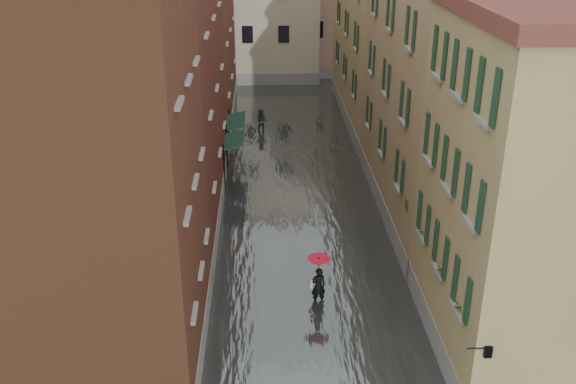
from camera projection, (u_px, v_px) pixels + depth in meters
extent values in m
plane|color=#5E5E60|center=(314.00, 317.00, 24.44)|extent=(120.00, 120.00, 0.00)
cube|color=#454C4D|center=(296.00, 180.00, 36.24)|extent=(10.00, 60.00, 0.20)
cube|color=brown|center=(96.00, 185.00, 19.69)|extent=(6.00, 8.00, 13.00)
cube|color=#5A1E1C|center=(151.00, 95.00, 29.81)|extent=(6.00, 14.00, 12.50)
cube|color=brown|center=(185.00, 24.00, 43.16)|extent=(6.00, 16.00, 14.00)
cube|color=olive|center=(540.00, 200.00, 20.51)|extent=(6.00, 8.00, 11.50)
cube|color=#997E5D|center=(450.00, 87.00, 30.22)|extent=(6.00, 14.00, 13.00)
cube|color=olive|center=(390.00, 41.00, 44.19)|extent=(6.00, 16.00, 11.50)
cube|color=beige|center=(248.00, 2.00, 56.26)|extent=(12.00, 9.00, 13.00)
cube|color=tan|center=(347.00, 4.00, 58.62)|extent=(10.00, 9.00, 12.00)
cube|color=#173427|center=(234.00, 140.00, 35.17)|extent=(1.09, 2.65, 0.31)
cylinder|color=black|center=(224.00, 169.00, 34.42)|extent=(0.06, 0.06, 2.80)
cylinder|color=black|center=(227.00, 151.00, 36.83)|extent=(0.06, 0.06, 2.80)
cube|color=#173427|center=(236.00, 121.00, 38.26)|extent=(1.09, 3.04, 0.31)
cylinder|color=black|center=(227.00, 148.00, 37.33)|extent=(0.06, 0.06, 2.80)
cylinder|color=black|center=(229.00, 131.00, 40.10)|extent=(0.06, 0.06, 2.80)
cylinder|color=black|center=(477.00, 348.00, 17.85)|extent=(0.60, 0.05, 0.05)
cube|color=black|center=(488.00, 351.00, 17.90)|extent=(0.22, 0.22, 0.35)
cube|color=beige|center=(488.00, 351.00, 17.90)|extent=(0.14, 0.14, 0.24)
cube|color=brown|center=(463.00, 312.00, 19.35)|extent=(0.22, 0.85, 0.18)
imported|color=#265926|center=(464.00, 300.00, 19.18)|extent=(0.59, 0.51, 0.66)
cube|color=brown|center=(444.00, 274.00, 21.33)|extent=(0.22, 0.85, 0.18)
imported|color=#265926|center=(445.00, 263.00, 21.15)|extent=(0.59, 0.51, 0.66)
cube|color=brown|center=(425.00, 236.00, 23.78)|extent=(0.22, 0.85, 0.18)
imported|color=#265926|center=(426.00, 226.00, 23.61)|extent=(0.59, 0.51, 0.66)
cube|color=brown|center=(410.00, 206.00, 26.14)|extent=(0.22, 0.85, 0.18)
imported|color=#265926|center=(411.00, 196.00, 25.97)|extent=(0.59, 0.51, 0.66)
imported|color=black|center=(318.00, 286.00, 24.93)|extent=(0.66, 0.50, 1.62)
cube|color=beige|center=(311.00, 283.00, 24.91)|extent=(0.08, 0.30, 0.38)
cylinder|color=black|center=(319.00, 274.00, 24.71)|extent=(0.02, 0.02, 1.00)
cone|color=red|center=(319.00, 262.00, 24.48)|extent=(0.92, 0.92, 0.28)
imported|color=black|center=(262.00, 121.00, 43.63)|extent=(0.95, 0.82, 1.70)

